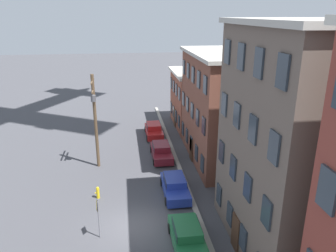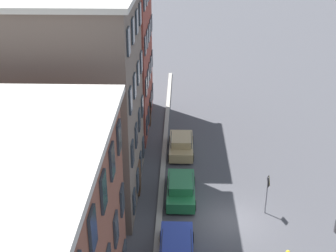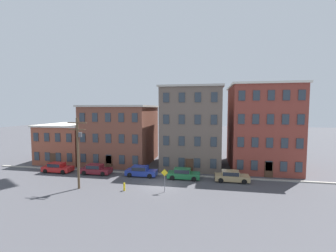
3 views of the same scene
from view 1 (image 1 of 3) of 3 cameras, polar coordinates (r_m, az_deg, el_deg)
name	(u,v)px [view 1 (image 1 of 3)]	position (r m, az deg, el deg)	size (l,w,h in m)	color
ground_plane	(133,226)	(22.83, -6.11, -16.90)	(200.00, 200.00, 0.00)	#424247
kerb_strip	(199,219)	(23.27, 5.46, -15.86)	(56.00, 0.36, 0.16)	#9E998E
apartment_corner	(211,98)	(40.82, 7.56, 4.79)	(8.61, 9.52, 6.80)	brown
apartment_midblock	(250,106)	(31.66, 14.13, 3.33)	(11.47, 11.53, 10.16)	brown
apartment_far	(336,142)	(20.52, 27.25, -2.49)	(9.81, 11.32, 13.12)	#66564C
car_red	(154,129)	(37.51, -2.49, -0.61)	(4.40, 1.92, 1.43)	#B21E1E
car_maroon	(161,151)	(31.78, -1.17, -4.33)	(4.40, 1.92, 1.43)	maroon
car_blue	(175,185)	(25.75, 1.20, -10.28)	(4.40, 1.92, 1.43)	#233899
car_green	(187,236)	(20.72, 3.40, -18.51)	(4.40, 1.92, 1.43)	#1E6638
caution_sign	(98,213)	(21.16, -12.10, -14.53)	(0.89, 0.08, 2.73)	slate
utility_pole	(95,117)	(29.34, -12.59, 1.61)	(2.40, 0.44, 8.52)	brown
fire_hydrant	(98,192)	(25.90, -12.12, -11.24)	(0.24, 0.34, 0.96)	yellow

